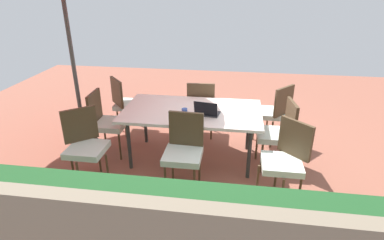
{
  "coord_description": "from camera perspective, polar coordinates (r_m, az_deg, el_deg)",
  "views": [
    {
      "loc": [
        -0.6,
        4.1,
        2.47
      ],
      "look_at": [
        0.0,
        0.0,
        0.62
      ],
      "focal_mm": 29.73,
      "sensor_mm": 36.0,
      "label": 1
    }
  ],
  "objects": [
    {
      "name": "chair_west",
      "position": [
        4.54,
        15.29,
        -1.92
      ],
      "size": [
        0.49,
        0.48,
        0.98
      ],
      "rotation": [
        0.0,
        0.0,
        1.71
      ],
      "color": "silver",
      "rests_on": "ground_plane"
    },
    {
      "name": "chair_northwest",
      "position": [
        3.9,
        16.43,
        -6.49
      ],
      "size": [
        0.59,
        0.59,
        0.98
      ],
      "rotation": [
        0.0,
        0.0,
        2.38
      ],
      "color": "silver",
      "rests_on": "ground_plane"
    },
    {
      "name": "dining_table",
      "position": [
        4.5,
        -0.0,
        1.22
      ],
      "size": [
        1.94,
        1.1,
        0.78
      ],
      "color": "silver",
      "rests_on": "ground_plane"
    },
    {
      "name": "chair_south",
      "position": [
        5.25,
        1.62,
        2.58
      ],
      "size": [
        0.47,
        0.48,
        0.98
      ],
      "rotation": [
        0.0,
        0.0,
        0.08
      ],
      "color": "silver",
      "rests_on": "ground_plane"
    },
    {
      "name": "chair_northeast",
      "position": [
        4.28,
        -18.65,
        -3.96
      ],
      "size": [
        0.58,
        0.59,
        0.98
      ],
      "rotation": [
        0.0,
        0.0,
        3.84
      ],
      "color": "silver",
      "rests_on": "ground_plane"
    },
    {
      "name": "chair_east",
      "position": [
        4.88,
        -15.22,
        -0.01
      ],
      "size": [
        0.47,
        0.46,
        0.98
      ],
      "rotation": [
        0.0,
        0.0,
        4.75
      ],
      "color": "silver",
      "rests_on": "ground_plane"
    },
    {
      "name": "chair_southwest",
      "position": [
        5.22,
        14.59,
        1.66
      ],
      "size": [
        0.59,
        0.58,
        0.98
      ],
      "rotation": [
        0.0,
        0.0,
        0.85
      ],
      "color": "silver",
      "rests_on": "ground_plane"
    },
    {
      "name": "laptop",
      "position": [
        4.3,
        2.69,
        1.49
      ],
      "size": [
        0.36,
        0.29,
        0.21
      ],
      "rotation": [
        0.0,
        0.0,
        -0.16
      ],
      "color": "#2D2D33",
      "rests_on": "dining_table"
    },
    {
      "name": "chair_southeast",
      "position": [
        5.53,
        -11.72,
        3.19
      ],
      "size": [
        0.59,
        0.58,
        0.98
      ],
      "rotation": [
        0.0,
        0.0,
        5.43
      ],
      "color": "silver",
      "rests_on": "ground_plane"
    },
    {
      "name": "cup",
      "position": [
        4.33,
        -1.34,
        1.57
      ],
      "size": [
        0.08,
        0.08,
        0.08
      ],
      "primitive_type": "cylinder",
      "color": "#334C99",
      "rests_on": "dining_table"
    },
    {
      "name": "chair_north",
      "position": [
        3.94,
        -1.48,
        -5.15
      ],
      "size": [
        0.46,
        0.47,
        0.98
      ],
      "rotation": [
        0.0,
        0.0,
        3.09
      ],
      "color": "silver",
      "rests_on": "ground_plane"
    },
    {
      "name": "ground_plane",
      "position": [
        4.83,
        -0.0,
        -6.88
      ],
      "size": [
        10.0,
        10.0,
        0.02
      ],
      "primitive_type": "cube",
      "color": "#935442"
    }
  ]
}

